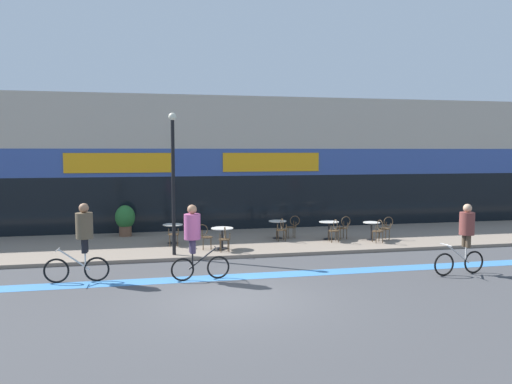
{
  "coord_description": "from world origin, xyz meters",
  "views": [
    {
      "loc": [
        -1.93,
        -11.86,
        3.65
      ],
      "look_at": [
        1.82,
        6.18,
        2.11
      ],
      "focal_mm": 35.0,
      "sensor_mm": 36.0,
      "label": 1
    }
  ],
  "objects_px": {
    "cafe_chair_4_near": "(379,229)",
    "cyclist_1": "(194,235)",
    "bistro_table_1": "(222,234)",
    "cafe_chair_1_side": "(205,235)",
    "bistro_table_2": "(277,226)",
    "bistro_table_3": "(329,226)",
    "cafe_chair_2_near": "(281,228)",
    "cyclist_2": "(83,236)",
    "bistro_table_4": "(372,227)",
    "cafe_chair_4_side": "(386,226)",
    "cafe_chair_1_near": "(225,237)",
    "cafe_chair_3_side": "(344,226)",
    "cyclist_0": "(465,234)",
    "planter_pot": "(125,219)",
    "cafe_chair_3_near": "(335,229)",
    "bistro_table_0": "(173,230)",
    "cafe_chair_0_near": "(174,232)",
    "lamp_post": "(173,173)",
    "cafe_chair_2_side": "(293,225)"
  },
  "relations": [
    {
      "from": "bistro_table_3",
      "to": "bistro_table_4",
      "type": "bearing_deg",
      "value": -16.25
    },
    {
      "from": "bistro_table_3",
      "to": "lamp_post",
      "type": "bearing_deg",
      "value": -164.45
    },
    {
      "from": "bistro_table_3",
      "to": "planter_pot",
      "type": "relative_size",
      "value": 0.61
    },
    {
      "from": "bistro_table_2",
      "to": "cafe_chair_3_near",
      "type": "distance_m",
      "value": 2.32
    },
    {
      "from": "bistro_table_3",
      "to": "cafe_chair_4_side",
      "type": "height_order",
      "value": "cafe_chair_4_side"
    },
    {
      "from": "bistro_table_4",
      "to": "cafe_chair_3_near",
      "type": "distance_m",
      "value": 1.61
    },
    {
      "from": "cafe_chair_3_near",
      "to": "lamp_post",
      "type": "height_order",
      "value": "lamp_post"
    },
    {
      "from": "planter_pot",
      "to": "bistro_table_1",
      "type": "bearing_deg",
      "value": -44.04
    },
    {
      "from": "cafe_chair_2_near",
      "to": "cafe_chair_2_side",
      "type": "height_order",
      "value": "same"
    },
    {
      "from": "bistro_table_0",
      "to": "cafe_chair_4_near",
      "type": "height_order",
      "value": "cafe_chair_4_near"
    },
    {
      "from": "bistro_table_1",
      "to": "cyclist_0",
      "type": "height_order",
      "value": "cyclist_0"
    },
    {
      "from": "bistro_table_3",
      "to": "cafe_chair_2_near",
      "type": "distance_m",
      "value": 1.95
    },
    {
      "from": "cafe_chair_0_near",
      "to": "lamp_post",
      "type": "bearing_deg",
      "value": -179.5
    },
    {
      "from": "bistro_table_2",
      "to": "cyclist_0",
      "type": "xyz_separation_m",
      "value": [
        4.08,
        -6.29,
        0.58
      ]
    },
    {
      "from": "bistro_table_2",
      "to": "cafe_chair_4_near",
      "type": "bearing_deg",
      "value": -25.85
    },
    {
      "from": "cafe_chair_4_side",
      "to": "cyclist_1",
      "type": "distance_m",
      "value": 9.05
    },
    {
      "from": "cafe_chair_0_near",
      "to": "cafe_chair_4_near",
      "type": "relative_size",
      "value": 1.0
    },
    {
      "from": "cafe_chair_3_side",
      "to": "cyclist_1",
      "type": "xyz_separation_m",
      "value": [
        -6.34,
        -4.75,
        0.64
      ]
    },
    {
      "from": "cafe_chair_3_side",
      "to": "cafe_chair_4_near",
      "type": "bearing_deg",
      "value": 125.14
    },
    {
      "from": "bistro_table_3",
      "to": "bistro_table_4",
      "type": "height_order",
      "value": "bistro_table_3"
    },
    {
      "from": "cafe_chair_1_side",
      "to": "bistro_table_3",
      "type": "bearing_deg",
      "value": 16.65
    },
    {
      "from": "cafe_chair_1_near",
      "to": "cafe_chair_4_near",
      "type": "distance_m",
      "value": 6.03
    },
    {
      "from": "cafe_chair_1_near",
      "to": "cafe_chair_4_side",
      "type": "relative_size",
      "value": 1.0
    },
    {
      "from": "bistro_table_3",
      "to": "cafe_chair_3_near",
      "type": "bearing_deg",
      "value": -89.97
    },
    {
      "from": "bistro_table_1",
      "to": "cafe_chair_1_side",
      "type": "bearing_deg",
      "value": 179.33
    },
    {
      "from": "planter_pot",
      "to": "cafe_chair_2_near",
      "type": "bearing_deg",
      "value": -22.07
    },
    {
      "from": "cafe_chair_3_side",
      "to": "bistro_table_0",
      "type": "bearing_deg",
      "value": -10.09
    },
    {
      "from": "bistro_table_3",
      "to": "lamp_post",
      "type": "xyz_separation_m",
      "value": [
        -6.15,
        -1.71,
        2.26
      ]
    },
    {
      "from": "cafe_chair_4_near",
      "to": "cyclist_1",
      "type": "distance_m",
      "value": 8.21
    },
    {
      "from": "cafe_chair_0_near",
      "to": "cafe_chair_4_near",
      "type": "height_order",
      "value": "same"
    },
    {
      "from": "bistro_table_4",
      "to": "cyclist_1",
      "type": "bearing_deg",
      "value": -149.69
    },
    {
      "from": "cafe_chair_1_near",
      "to": "cafe_chair_4_side",
      "type": "distance_m",
      "value": 6.73
    },
    {
      "from": "bistro_table_0",
      "to": "cafe_chair_2_near",
      "type": "relative_size",
      "value": 0.83
    },
    {
      "from": "lamp_post",
      "to": "cafe_chair_4_near",
      "type": "bearing_deg",
      "value": 4.56
    },
    {
      "from": "cafe_chair_4_near",
      "to": "cyclist_2",
      "type": "relative_size",
      "value": 0.41
    },
    {
      "from": "cyclist_1",
      "to": "bistro_table_2",
      "type": "bearing_deg",
      "value": 50.54
    },
    {
      "from": "planter_pot",
      "to": "cyclist_1",
      "type": "xyz_separation_m",
      "value": [
        2.24,
        -7.18,
        0.45
      ]
    },
    {
      "from": "bistro_table_3",
      "to": "cafe_chair_2_near",
      "type": "height_order",
      "value": "cafe_chair_2_near"
    },
    {
      "from": "bistro_table_3",
      "to": "cyclist_1",
      "type": "relative_size",
      "value": 0.36
    },
    {
      "from": "cafe_chair_1_near",
      "to": "cafe_chair_3_side",
      "type": "bearing_deg",
      "value": -70.84
    },
    {
      "from": "cafe_chair_1_side",
      "to": "cafe_chair_3_near",
      "type": "xyz_separation_m",
      "value": [
        5.03,
        0.36,
        0.0
      ]
    },
    {
      "from": "cyclist_0",
      "to": "cafe_chair_3_near",
      "type": "bearing_deg",
      "value": -72.66
    },
    {
      "from": "bistro_table_0",
      "to": "bistro_table_2",
      "type": "height_order",
      "value": "bistro_table_0"
    },
    {
      "from": "cafe_chair_3_near",
      "to": "lamp_post",
      "type": "bearing_deg",
      "value": 99.77
    },
    {
      "from": "planter_pot",
      "to": "cyclist_2",
      "type": "distance_m",
      "value": 6.79
    },
    {
      "from": "bistro_table_0",
      "to": "cyclist_1",
      "type": "xyz_separation_m",
      "value": [
        0.38,
        -5.17,
        0.64
      ]
    },
    {
      "from": "cafe_chair_1_side",
      "to": "cyclist_2",
      "type": "relative_size",
      "value": 0.41
    },
    {
      "from": "bistro_table_2",
      "to": "planter_pot",
      "type": "relative_size",
      "value": 0.56
    },
    {
      "from": "cafe_chair_2_near",
      "to": "cafe_chair_4_side",
      "type": "bearing_deg",
      "value": -95.19
    },
    {
      "from": "bistro_table_2",
      "to": "bistro_table_1",
      "type": "bearing_deg",
      "value": -146.53
    }
  ]
}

